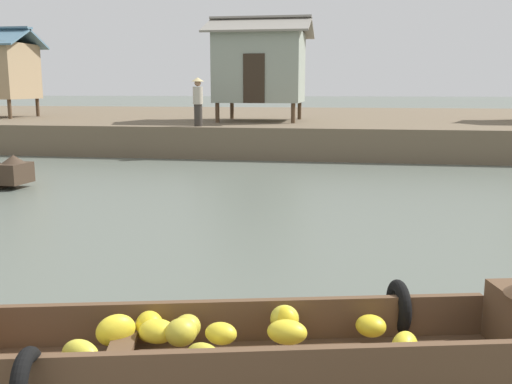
% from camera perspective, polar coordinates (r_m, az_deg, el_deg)
% --- Properties ---
extents(ground_plane, '(300.00, 300.00, 0.00)m').
position_cam_1_polar(ground_plane, '(11.13, 1.15, -2.14)').
color(ground_plane, '#596056').
extents(riverbank_strip, '(160.00, 20.00, 1.09)m').
position_cam_1_polar(riverbank_strip, '(28.87, 6.23, 6.59)').
color(riverbank_strip, brown).
rests_on(riverbank_strip, ground).
extents(banana_boat, '(5.62, 2.43, 0.87)m').
position_cam_1_polar(banana_boat, '(4.93, -1.79, -15.04)').
color(banana_boat, brown).
rests_on(banana_boat, ground).
extents(stilt_house_mid_left, '(3.99, 3.65, 4.05)m').
position_cam_1_polar(stilt_house_mid_left, '(23.14, 0.45, 12.44)').
color(stilt_house_mid_left, '#4C3826').
rests_on(stilt_house_mid_left, riverbank_strip).
extents(vendor_person, '(0.44, 0.44, 1.66)m').
position_cam_1_polar(vendor_person, '(19.99, -5.79, 9.17)').
color(vendor_person, '#332D28').
rests_on(vendor_person, riverbank_strip).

